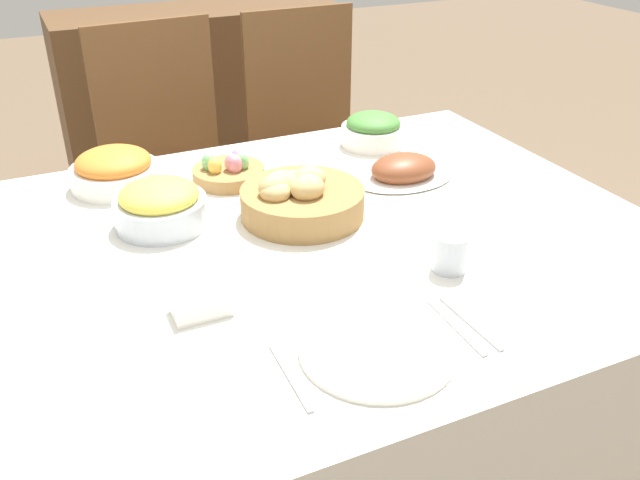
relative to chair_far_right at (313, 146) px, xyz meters
name	(u,v)px	position (x,y,z in m)	size (l,w,h in m)	color
dining_table	(294,374)	(-0.48, -0.96, -0.17)	(1.61, 1.19, 0.74)	silver
chair_far_right	(313,146)	(0.00, 0.00, 0.00)	(0.43, 0.43, 1.01)	brown
chair_far_center	(173,170)	(-0.52, 0.00, 0.00)	(0.46, 0.46, 1.01)	brown
sideboard	(204,111)	(-0.18, 0.81, -0.08)	(1.23, 0.44, 0.91)	brown
bread_basket	(300,198)	(-0.42, -0.86, 0.25)	(0.28, 0.28, 0.12)	#9E7542
egg_basket	(229,171)	(-0.50, -0.61, 0.23)	(0.18, 0.18, 0.08)	#9E7542
ham_platter	(404,170)	(-0.09, -0.78, 0.23)	(0.27, 0.19, 0.07)	white
green_salad_bowl	(373,130)	(-0.05, -0.53, 0.25)	(0.18, 0.18, 0.09)	white
pineapple_bowl	(160,205)	(-0.71, -0.77, 0.25)	(0.20, 0.20, 0.11)	silver
carrot_bowl	(114,170)	(-0.77, -0.52, 0.25)	(0.22, 0.22, 0.10)	white
dinner_plate	(377,349)	(-0.49, -1.37, 0.21)	(0.26, 0.26, 0.01)	white
fork	(290,376)	(-0.65, -1.37, 0.20)	(0.01, 0.17, 0.00)	#B7B7BC
knife	(456,327)	(-0.34, -1.37, 0.20)	(0.01, 0.17, 0.00)	#B7B7BC
spoon	(470,323)	(-0.31, -1.37, 0.20)	(0.01, 0.17, 0.00)	#B7B7BC
drinking_cup	(450,252)	(-0.24, -1.20, 0.24)	(0.07, 0.07, 0.08)	silver
butter_dish	(201,306)	(-0.73, -1.14, 0.22)	(0.10, 0.06, 0.03)	white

